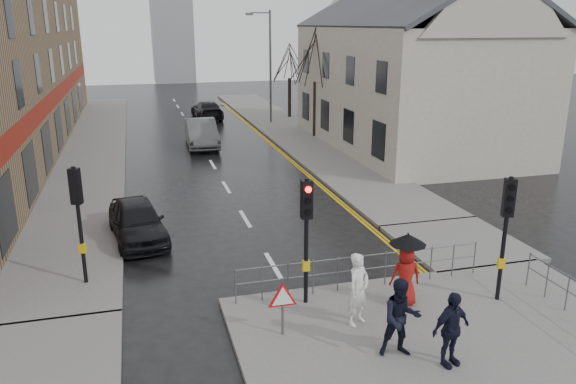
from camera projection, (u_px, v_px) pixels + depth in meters
ground at (301, 311)px, 14.68m from camera, size 120.00×120.00×0.00m
near_pavement at (479, 367)px, 12.19m from camera, size 10.00×9.00×0.14m
left_pavement at (92, 145)px, 34.26m from camera, size 4.00×44.00×0.14m
right_pavement at (288, 129)px, 39.39m from camera, size 4.00×40.00×0.14m
pavement_bridge_right at (458, 243)px, 19.07m from camera, size 4.00×4.20×0.14m
pavement_stub_left at (25, 369)px, 12.09m from camera, size 4.00×4.20×0.14m
building_right_cream at (409, 67)px, 32.96m from camera, size 9.00×16.40×10.10m
church_tower at (171, 8)px, 69.71m from camera, size 5.00×5.00×18.00m
traffic_signal_near_left at (306, 220)px, 14.20m from camera, size 0.28×0.27×3.40m
traffic_signal_near_right at (507, 217)px, 14.36m from camera, size 0.34×0.33×3.40m
traffic_signal_far_left at (78, 205)px, 15.35m from camera, size 0.34×0.33×3.40m
guard_railing_front at (362, 264)px, 15.48m from camera, size 7.14×0.04×1.00m
warning_sign at (283, 300)px, 13.06m from camera, size 0.80×0.07×1.35m
street_lamp at (268, 59)px, 40.65m from camera, size 1.83×0.25×8.00m
tree_near at (316, 58)px, 35.41m from camera, size 2.40×2.40×6.58m
tree_far at (290, 61)px, 43.13m from camera, size 2.40×2.40×5.64m
pedestrian_a at (358, 289)px, 13.57m from camera, size 0.80×0.72×1.83m
pedestrian_b at (401, 318)px, 12.26m from camera, size 1.00×0.85×1.82m
pedestrian_with_umbrella at (406, 266)px, 14.45m from camera, size 0.96×0.96×1.97m
pedestrian_d at (451, 329)px, 11.92m from camera, size 1.07×0.64×1.70m
car_parked at (137, 221)px, 19.28m from camera, size 2.23×4.34×1.41m
car_mid at (201, 133)px, 34.03m from camera, size 1.87×5.06×1.65m
car_far at (207, 110)px, 43.97m from camera, size 2.22×4.91×1.40m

